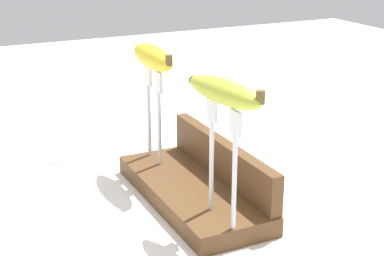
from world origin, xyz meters
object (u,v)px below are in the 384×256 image
Objects in this scene: fork_stand_left at (154,106)px; fork_fallen_far at (33,164)px; fork_stand_right at (223,152)px; banana_raised_left at (153,57)px; banana_raised_right at (224,91)px.

fork_fallen_far is (-0.14, -0.20, -0.13)m from fork_stand_left.
fork_stand_right is 0.97× the size of fork_fallen_far.
banana_raised_left reaches higher than fork_stand_left.
fork_fallen_far is (-0.40, -0.20, -0.14)m from fork_stand_right.
banana_raised_left is at bearing 180.00° from fork_stand_right.
fork_stand_right reaches higher than fork_stand_left.
banana_raised_left and banana_raised_right have the same top height.
fork_stand_left is 0.28m from banana_raised_right.
banana_raised_right is at bearing -0.00° from banana_raised_left.
fork_stand_left is 0.26m from fork_stand_right.
fork_stand_left is 1.08× the size of banana_raised_left.
fork_fallen_far is at bearing -153.91° from fork_stand_right.
banana_raised_right is (0.26, -0.00, 0.00)m from banana_raised_left.
banana_raised_right reaches higher than fork_fallen_far.
fork_stand_left is 0.93× the size of fork_fallen_far.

